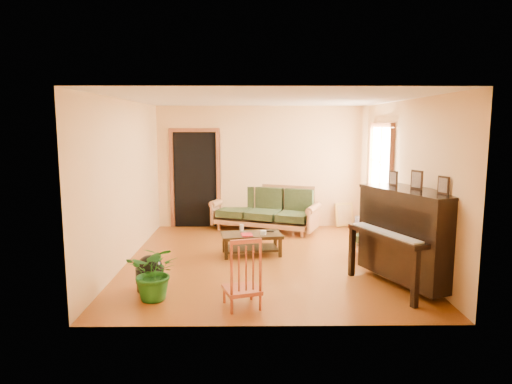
{
  "coord_description": "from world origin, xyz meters",
  "views": [
    {
      "loc": [
        -0.24,
        -7.27,
        2.21
      ],
      "look_at": [
        -0.16,
        0.2,
        1.1
      ],
      "focal_mm": 32.0,
      "sensor_mm": 36.0,
      "label": 1
    }
  ],
  "objects_px": {
    "coffee_table": "(251,244)",
    "potted_plant": "(155,272)",
    "ceramic_crock": "(359,223)",
    "armchair": "(376,235)",
    "sofa": "(264,209)",
    "red_chair": "(242,272)",
    "piano": "(411,238)",
    "footstool": "(150,277)"
  },
  "relations": [
    {
      "from": "coffee_table",
      "to": "potted_plant",
      "type": "height_order",
      "value": "potted_plant"
    },
    {
      "from": "coffee_table",
      "to": "red_chair",
      "type": "xyz_separation_m",
      "value": [
        -0.12,
        -2.25,
        0.26
      ]
    },
    {
      "from": "piano",
      "to": "ceramic_crock",
      "type": "relative_size",
      "value": 5.87
    },
    {
      "from": "sofa",
      "to": "piano",
      "type": "relative_size",
      "value": 1.44
    },
    {
      "from": "coffee_table",
      "to": "potted_plant",
      "type": "bearing_deg",
      "value": -121.19
    },
    {
      "from": "coffee_table",
      "to": "piano",
      "type": "bearing_deg",
      "value": -34.59
    },
    {
      "from": "ceramic_crock",
      "to": "potted_plant",
      "type": "relative_size",
      "value": 0.36
    },
    {
      "from": "piano",
      "to": "potted_plant",
      "type": "distance_m",
      "value": 3.46
    },
    {
      "from": "piano",
      "to": "potted_plant",
      "type": "relative_size",
      "value": 2.08
    },
    {
      "from": "sofa",
      "to": "red_chair",
      "type": "bearing_deg",
      "value": -73.49
    },
    {
      "from": "ceramic_crock",
      "to": "coffee_table",
      "type": "bearing_deg",
      "value": -139.85
    },
    {
      "from": "coffee_table",
      "to": "potted_plant",
      "type": "distance_m",
      "value": 2.36
    },
    {
      "from": "coffee_table",
      "to": "ceramic_crock",
      "type": "bearing_deg",
      "value": 40.15
    },
    {
      "from": "coffee_table",
      "to": "armchair",
      "type": "bearing_deg",
      "value": -3.98
    },
    {
      "from": "piano",
      "to": "red_chair",
      "type": "relative_size",
      "value": 1.71
    },
    {
      "from": "armchair",
      "to": "sofa",
      "type": "bearing_deg",
      "value": 116.91
    },
    {
      "from": "sofa",
      "to": "coffee_table",
      "type": "distance_m",
      "value": 1.84
    },
    {
      "from": "piano",
      "to": "red_chair",
      "type": "bearing_deg",
      "value": 174.94
    },
    {
      "from": "sofa",
      "to": "potted_plant",
      "type": "bearing_deg",
      "value": -89.36
    },
    {
      "from": "footstool",
      "to": "ceramic_crock",
      "type": "height_order",
      "value": "footstool"
    },
    {
      "from": "coffee_table",
      "to": "armchair",
      "type": "xyz_separation_m",
      "value": [
        2.08,
        -0.15,
        0.19
      ]
    },
    {
      "from": "red_chair",
      "to": "potted_plant",
      "type": "relative_size",
      "value": 1.22
    },
    {
      "from": "piano",
      "to": "potted_plant",
      "type": "bearing_deg",
      "value": 165.44
    },
    {
      "from": "coffee_table",
      "to": "potted_plant",
      "type": "relative_size",
      "value": 1.4
    },
    {
      "from": "red_chair",
      "to": "ceramic_crock",
      "type": "distance_m",
      "value": 4.87
    },
    {
      "from": "potted_plant",
      "to": "ceramic_crock",
      "type": "bearing_deg",
      "value": 48.3
    },
    {
      "from": "armchair",
      "to": "ceramic_crock",
      "type": "height_order",
      "value": "armchair"
    },
    {
      "from": "piano",
      "to": "footstool",
      "type": "height_order",
      "value": "piano"
    },
    {
      "from": "coffee_table",
      "to": "armchair",
      "type": "height_order",
      "value": "armchair"
    },
    {
      "from": "footstool",
      "to": "sofa",
      "type": "bearing_deg",
      "value": 64.66
    },
    {
      "from": "ceramic_crock",
      "to": "sofa",
      "type": "bearing_deg",
      "value": -175.62
    },
    {
      "from": "coffee_table",
      "to": "red_chair",
      "type": "relative_size",
      "value": 1.15
    },
    {
      "from": "red_chair",
      "to": "ceramic_crock",
      "type": "bearing_deg",
      "value": 42.38
    },
    {
      "from": "sofa",
      "to": "ceramic_crock",
      "type": "bearing_deg",
      "value": 26.4
    },
    {
      "from": "coffee_table",
      "to": "ceramic_crock",
      "type": "distance_m",
      "value": 3.03
    },
    {
      "from": "footstool",
      "to": "potted_plant",
      "type": "distance_m",
      "value": 0.42
    },
    {
      "from": "armchair",
      "to": "potted_plant",
      "type": "xyz_separation_m",
      "value": [
        -3.3,
        -1.87,
        -0.01
      ]
    },
    {
      "from": "piano",
      "to": "ceramic_crock",
      "type": "bearing_deg",
      "value": 64.93
    },
    {
      "from": "coffee_table",
      "to": "red_chair",
      "type": "height_order",
      "value": "red_chair"
    },
    {
      "from": "armchair",
      "to": "footstool",
      "type": "bearing_deg",
      "value": -172.32
    },
    {
      "from": "ceramic_crock",
      "to": "potted_plant",
      "type": "height_order",
      "value": "potted_plant"
    },
    {
      "from": "piano",
      "to": "armchair",
      "type": "bearing_deg",
      "value": 71.31
    }
  ]
}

